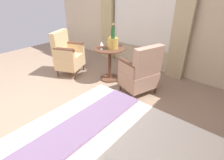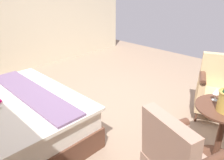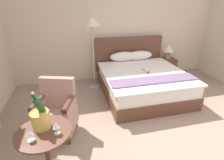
% 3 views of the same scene
% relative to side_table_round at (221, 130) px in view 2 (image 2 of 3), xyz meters
% --- Properties ---
extents(ground_plane, '(7.26, 7.26, 0.00)m').
position_rel_side_table_round_xyz_m(ground_plane, '(1.66, 0.04, -0.41)').
color(ground_plane, gray).
extents(wall_far_side, '(0.12, 5.88, 2.87)m').
position_rel_side_table_round_xyz_m(wall_far_side, '(4.47, 0.04, 1.03)').
color(wall_far_side, beige).
rests_on(wall_far_side, ground).
extents(side_table_round, '(0.63, 0.63, 0.69)m').
position_rel_side_table_round_xyz_m(side_table_round, '(0.00, 0.00, 0.00)').
color(side_table_round, brown).
rests_on(side_table_round, ground).
extents(wine_glass_near_edge, '(0.08, 0.08, 0.15)m').
position_rel_side_table_round_xyz_m(wine_glass_near_edge, '(0.15, -0.07, 0.39)').
color(wine_glass_near_edge, white).
rests_on(wine_glass_near_edge, side_table_round).
extents(armchair_facing_bed, '(0.72, 0.69, 0.96)m').
position_rel_side_table_round_xyz_m(armchair_facing_bed, '(0.39, -0.90, 0.04)').
color(armchair_facing_bed, brown).
rests_on(armchair_facing_bed, ground).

